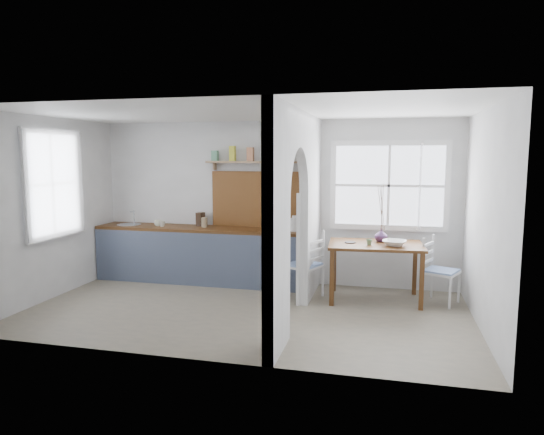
% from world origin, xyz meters
% --- Properties ---
extents(floor, '(5.80, 3.20, 0.01)m').
position_xyz_m(floor, '(0.00, 0.00, 0.00)').
color(floor, '#7C725D').
rests_on(floor, ground).
extents(ceiling, '(5.80, 3.20, 0.01)m').
position_xyz_m(ceiling, '(0.00, 0.00, 2.60)').
color(ceiling, '#B9B9B9').
rests_on(ceiling, walls).
extents(walls, '(5.81, 3.21, 2.60)m').
position_xyz_m(walls, '(0.00, 0.00, 1.30)').
color(walls, '#B9B9B9').
rests_on(walls, floor).
extents(partition, '(0.12, 3.20, 2.60)m').
position_xyz_m(partition, '(0.70, 0.06, 1.45)').
color(partition, '#B9B9B9').
rests_on(partition, floor).
extents(kitchen_window, '(0.10, 1.16, 1.50)m').
position_xyz_m(kitchen_window, '(-2.87, 0.00, 1.65)').
color(kitchen_window, white).
rests_on(kitchen_window, walls).
extents(nook_window, '(1.76, 0.10, 1.30)m').
position_xyz_m(nook_window, '(1.80, 1.56, 1.60)').
color(nook_window, white).
rests_on(nook_window, walls).
extents(counter, '(3.50, 0.60, 0.90)m').
position_xyz_m(counter, '(-1.13, 1.33, 0.46)').
color(counter, '#4A2A17').
rests_on(counter, floor).
extents(sink, '(0.40, 0.40, 0.02)m').
position_xyz_m(sink, '(-2.43, 1.30, 0.89)').
color(sink, silver).
rests_on(sink, counter).
extents(backsplash, '(1.65, 0.03, 0.90)m').
position_xyz_m(backsplash, '(-0.20, 1.58, 1.35)').
color(backsplash, brown).
rests_on(backsplash, walls).
extents(shelf, '(1.75, 0.20, 0.21)m').
position_xyz_m(shelf, '(-0.20, 1.49, 2.00)').
color(shelf, '#A28057').
rests_on(shelf, walls).
extents(pendant_lamp, '(0.26, 0.26, 0.16)m').
position_xyz_m(pendant_lamp, '(0.15, 1.15, 1.88)').
color(pendant_lamp, beige).
rests_on(pendant_lamp, ceiling).
extents(utensil_rail, '(0.02, 0.50, 0.02)m').
position_xyz_m(utensil_rail, '(0.61, 0.90, 1.45)').
color(utensil_rail, silver).
rests_on(utensil_rail, partition).
extents(dining_table, '(1.36, 0.96, 0.82)m').
position_xyz_m(dining_table, '(1.65, 0.93, 0.41)').
color(dining_table, '#4A2A17').
rests_on(dining_table, floor).
extents(chair_left, '(0.58, 0.58, 0.97)m').
position_xyz_m(chair_left, '(0.64, 0.83, 0.48)').
color(chair_left, silver).
rests_on(chair_left, floor).
extents(chair_right, '(0.56, 0.56, 0.93)m').
position_xyz_m(chair_right, '(2.54, 0.98, 0.46)').
color(chair_right, silver).
rests_on(chair_right, floor).
extents(kettle, '(0.23, 0.20, 0.24)m').
position_xyz_m(kettle, '(0.42, 1.26, 1.02)').
color(kettle, silver).
rests_on(kettle, counter).
extents(mug_a, '(0.13, 0.13, 0.09)m').
position_xyz_m(mug_a, '(-1.79, 1.23, 0.95)').
color(mug_a, beige).
rests_on(mug_a, counter).
extents(mug_b, '(0.13, 0.13, 0.10)m').
position_xyz_m(mug_b, '(-1.88, 1.27, 0.95)').
color(mug_b, '#E9EDCE').
rests_on(mug_b, counter).
extents(knife_block, '(0.12, 0.16, 0.22)m').
position_xyz_m(knife_block, '(-1.21, 1.46, 1.01)').
color(knife_block, black).
rests_on(knife_block, counter).
extents(jar, '(0.11, 0.11, 0.16)m').
position_xyz_m(jar, '(-1.09, 1.32, 0.98)').
color(jar, '#948062').
rests_on(jar, counter).
extents(towel_magenta, '(0.02, 0.03, 0.55)m').
position_xyz_m(towel_magenta, '(0.58, 0.98, 0.28)').
color(towel_magenta, '#B8385E').
rests_on(towel_magenta, counter).
extents(towel_orange, '(0.02, 0.03, 0.48)m').
position_xyz_m(towel_orange, '(0.58, 0.92, 0.25)').
color(towel_orange, '#C36E27').
rests_on(towel_orange, counter).
extents(bowl, '(0.37, 0.37, 0.08)m').
position_xyz_m(bowl, '(1.90, 0.82, 0.86)').
color(bowl, white).
rests_on(bowl, dining_table).
extents(table_cup, '(0.11, 0.11, 0.08)m').
position_xyz_m(table_cup, '(1.56, 0.80, 0.86)').
color(table_cup, '#61855E').
rests_on(table_cup, dining_table).
extents(plate, '(0.18, 0.18, 0.01)m').
position_xyz_m(plate, '(1.29, 0.91, 0.82)').
color(plate, black).
rests_on(plate, dining_table).
extents(vase, '(0.24, 0.24, 0.19)m').
position_xyz_m(vase, '(1.71, 1.11, 0.91)').
color(vase, '#442753').
rests_on(vase, dining_table).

